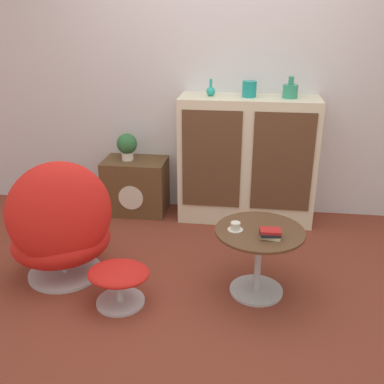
{
  "coord_description": "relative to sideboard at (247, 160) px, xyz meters",
  "views": [
    {
      "loc": [
        0.28,
        -2.6,
        1.81
      ],
      "look_at": [
        -0.13,
        0.46,
        0.55
      ],
      "focal_mm": 42.0,
      "sensor_mm": 36.0,
      "label": 1
    }
  ],
  "objects": [
    {
      "name": "potted_plant",
      "position": [
        -1.1,
        0.01,
        0.09
      ],
      "size": [
        0.19,
        0.19,
        0.25
      ],
      "color": "silver",
      "rests_on": "tv_console"
    },
    {
      "name": "book_stack",
      "position": [
        0.18,
        -1.29,
        -0.06
      ],
      "size": [
        0.14,
        0.11,
        0.06
      ],
      "color": "beige",
      "rests_on": "coffee_table"
    },
    {
      "name": "teacup",
      "position": [
        -0.05,
        -1.21,
        -0.07
      ],
      "size": [
        0.1,
        0.1,
        0.05
      ],
      "color": "silver",
      "rests_on": "coffee_table"
    },
    {
      "name": "vase_inner_left",
      "position": [
        -0.01,
        0.0,
        0.63
      ],
      "size": [
        0.12,
        0.12,
        0.13
      ],
      "color": "teal",
      "rests_on": "sideboard"
    },
    {
      "name": "ottoman",
      "position": [
        -0.78,
        -1.44,
        -0.37
      ],
      "size": [
        0.41,
        0.35,
        0.27
      ],
      "color": "#B7B7BC",
      "rests_on": "ground_plane"
    },
    {
      "name": "vase_inner_right",
      "position": [
        0.33,
        0.0,
        0.62
      ],
      "size": [
        0.13,
        0.13,
        0.18
      ],
      "color": "#2D8E6B",
      "rests_on": "sideboard"
    },
    {
      "name": "vase_leftmost",
      "position": [
        -0.33,
        0.0,
        0.61
      ],
      "size": [
        0.08,
        0.08,
        0.14
      ],
      "color": "teal",
      "rests_on": "sideboard"
    },
    {
      "name": "tv_console",
      "position": [
        -1.03,
        0.01,
        -0.31
      ],
      "size": [
        0.58,
        0.4,
        0.51
      ],
      "color": "brown",
      "rests_on": "ground_plane"
    },
    {
      "name": "wall_back",
      "position": [
        -0.26,
        0.24,
        0.74
      ],
      "size": [
        6.4,
        0.06,
        2.6
      ],
      "color": "silver",
      "rests_on": "ground_plane"
    },
    {
      "name": "sideboard",
      "position": [
        0.0,
        0.0,
        0.0
      ],
      "size": [
        1.2,
        0.42,
        1.12
      ],
      "color": "beige",
      "rests_on": "ground_plane"
    },
    {
      "name": "coffee_table",
      "position": [
        0.11,
        -1.19,
        -0.24
      ],
      "size": [
        0.59,
        0.59,
        0.48
      ],
      "color": "#B7B7BC",
      "rests_on": "ground_plane"
    },
    {
      "name": "egg_chair",
      "position": [
        -1.25,
        -1.21,
        -0.16
      ],
      "size": [
        0.92,
        0.9,
        0.92
      ],
      "color": "#B7B7BC",
      "rests_on": "ground_plane"
    },
    {
      "name": "ground_plane",
      "position": [
        -0.26,
        -1.24,
        -0.56
      ],
      "size": [
        12.0,
        12.0,
        0.0
      ],
      "primitive_type": "plane",
      "color": "brown"
    }
  ]
}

